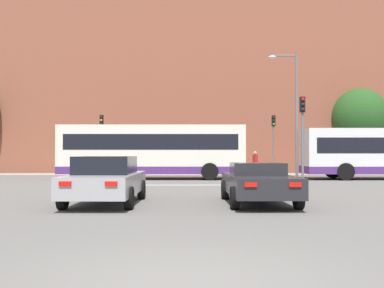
{
  "coord_description": "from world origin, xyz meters",
  "views": [
    {
      "loc": [
        0.05,
        -5.88,
        1.55
      ],
      "look_at": [
        0.24,
        23.56,
        2.12
      ],
      "focal_mm": 45.0,
      "sensor_mm": 36.0,
      "label": 1
    }
  ],
  "objects_px": {
    "car_saloon_left": "(106,180)",
    "street_lamp_junction": "(292,103)",
    "traffic_light_near_right": "(303,125)",
    "traffic_light_far_left": "(101,135)",
    "pedestrian_waiting": "(303,160)",
    "pedestrian_walking_west": "(255,161)",
    "bus_crossing_lead": "(152,150)",
    "traffic_light_far_right": "(274,135)",
    "pedestrian_walking_east": "(327,162)",
    "car_roadster_right": "(258,183)"
  },
  "relations": [
    {
      "from": "street_lamp_junction",
      "to": "pedestrian_walking_east",
      "type": "distance_m",
      "value": 9.01
    },
    {
      "from": "traffic_light_near_right",
      "to": "street_lamp_junction",
      "type": "bearing_deg",
      "value": 84.34
    },
    {
      "from": "street_lamp_junction",
      "to": "pedestrian_waiting",
      "type": "distance_m",
      "value": 8.18
    },
    {
      "from": "street_lamp_junction",
      "to": "bus_crossing_lead",
      "type": "bearing_deg",
      "value": -178.35
    },
    {
      "from": "traffic_light_far_right",
      "to": "car_saloon_left",
      "type": "bearing_deg",
      "value": -113.08
    },
    {
      "from": "pedestrian_walking_west",
      "to": "pedestrian_waiting",
      "type": "bearing_deg",
      "value": 83.51
    },
    {
      "from": "car_saloon_left",
      "to": "traffic_light_near_right",
      "type": "bearing_deg",
      "value": 50.45
    },
    {
      "from": "pedestrian_walking_east",
      "to": "pedestrian_walking_west",
      "type": "distance_m",
      "value": 5.74
    },
    {
      "from": "pedestrian_waiting",
      "to": "pedestrian_walking_west",
      "type": "height_order",
      "value": "pedestrian_waiting"
    },
    {
      "from": "car_roadster_right",
      "to": "traffic_light_far_right",
      "type": "bearing_deg",
      "value": 77.9
    },
    {
      "from": "bus_crossing_lead",
      "to": "traffic_light_near_right",
      "type": "xyz_separation_m",
      "value": [
        8.03,
        -4.34,
        1.25
      ]
    },
    {
      "from": "traffic_light_far_left",
      "to": "pedestrian_walking_west",
      "type": "xyz_separation_m",
      "value": [
        11.28,
        -0.28,
        -1.93
      ]
    },
    {
      "from": "traffic_light_near_right",
      "to": "traffic_light_far_left",
      "type": "xyz_separation_m",
      "value": [
        -12.26,
        10.77,
        -0.05
      ]
    },
    {
      "from": "street_lamp_junction",
      "to": "traffic_light_near_right",
      "type": "bearing_deg",
      "value": -95.66
    },
    {
      "from": "pedestrian_waiting",
      "to": "pedestrian_walking_east",
      "type": "distance_m",
      "value": 1.87
    },
    {
      "from": "traffic_light_far_left",
      "to": "pedestrian_walking_west",
      "type": "relative_size",
      "value": 2.58
    },
    {
      "from": "car_roadster_right",
      "to": "traffic_light_near_right",
      "type": "xyz_separation_m",
      "value": [
        3.71,
        9.79,
        2.33
      ]
    },
    {
      "from": "bus_crossing_lead",
      "to": "street_lamp_junction",
      "type": "relative_size",
      "value": 1.43
    },
    {
      "from": "car_saloon_left",
      "to": "pedestrian_waiting",
      "type": "bearing_deg",
      "value": 63.38
    },
    {
      "from": "car_roadster_right",
      "to": "bus_crossing_lead",
      "type": "height_order",
      "value": "bus_crossing_lead"
    },
    {
      "from": "car_roadster_right",
      "to": "traffic_light_far_right",
      "type": "height_order",
      "value": "traffic_light_far_right"
    },
    {
      "from": "traffic_light_far_left",
      "to": "pedestrian_walking_east",
      "type": "relative_size",
      "value": 2.73
    },
    {
      "from": "bus_crossing_lead",
      "to": "traffic_light_far_left",
      "type": "bearing_deg",
      "value": -146.62
    },
    {
      "from": "traffic_light_far_left",
      "to": "pedestrian_walking_east",
      "type": "height_order",
      "value": "traffic_light_far_left"
    },
    {
      "from": "car_saloon_left",
      "to": "street_lamp_junction",
      "type": "relative_size",
      "value": 0.64
    },
    {
      "from": "street_lamp_junction",
      "to": "pedestrian_waiting",
      "type": "bearing_deg",
      "value": 71.67
    },
    {
      "from": "traffic_light_far_right",
      "to": "traffic_light_far_left",
      "type": "height_order",
      "value": "traffic_light_far_left"
    },
    {
      "from": "traffic_light_near_right",
      "to": "street_lamp_junction",
      "type": "height_order",
      "value": "street_lamp_junction"
    },
    {
      "from": "traffic_light_near_right",
      "to": "car_roadster_right",
      "type": "bearing_deg",
      "value": -110.73
    },
    {
      "from": "street_lamp_junction",
      "to": "pedestrian_walking_east",
      "type": "relative_size",
      "value": 4.78
    },
    {
      "from": "car_roadster_right",
      "to": "bus_crossing_lead",
      "type": "bearing_deg",
      "value": 106.24
    },
    {
      "from": "traffic_light_far_right",
      "to": "street_lamp_junction",
      "type": "bearing_deg",
      "value": -89.75
    },
    {
      "from": "bus_crossing_lead",
      "to": "pedestrian_walking_west",
      "type": "distance_m",
      "value": 9.37
    },
    {
      "from": "car_saloon_left",
      "to": "street_lamp_junction",
      "type": "height_order",
      "value": "street_lamp_junction"
    },
    {
      "from": "traffic_light_near_right",
      "to": "street_lamp_junction",
      "type": "distance_m",
      "value": 4.89
    },
    {
      "from": "car_saloon_left",
      "to": "car_roadster_right",
      "type": "height_order",
      "value": "car_saloon_left"
    },
    {
      "from": "traffic_light_near_right",
      "to": "street_lamp_junction",
      "type": "xyz_separation_m",
      "value": [
        0.45,
        4.59,
        1.63
      ]
    },
    {
      "from": "car_roadster_right",
      "to": "pedestrian_walking_west",
      "type": "bearing_deg",
      "value": 81.59
    },
    {
      "from": "car_saloon_left",
      "to": "traffic_light_far_left",
      "type": "distance_m",
      "value": 21.07
    },
    {
      "from": "street_lamp_junction",
      "to": "pedestrian_walking_east",
      "type": "bearing_deg",
      "value": 59.47
    },
    {
      "from": "pedestrian_walking_east",
      "to": "car_saloon_left",
      "type": "bearing_deg",
      "value": -67.34
    },
    {
      "from": "car_roadster_right",
      "to": "pedestrian_walking_west",
      "type": "relative_size",
      "value": 2.88
    },
    {
      "from": "street_lamp_junction",
      "to": "pedestrian_waiting",
      "type": "relative_size",
      "value": 4.42
    },
    {
      "from": "traffic_light_far_right",
      "to": "street_lamp_junction",
      "type": "height_order",
      "value": "street_lamp_junction"
    },
    {
      "from": "pedestrian_walking_east",
      "to": "street_lamp_junction",
      "type": "bearing_deg",
      "value": -66.71
    },
    {
      "from": "car_saloon_left",
      "to": "pedestrian_walking_east",
      "type": "relative_size",
      "value": 3.08
    },
    {
      "from": "pedestrian_waiting",
      "to": "pedestrian_walking_east",
      "type": "xyz_separation_m",
      "value": [
        1.87,
        0.1,
        -0.09
      ]
    },
    {
      "from": "pedestrian_walking_west",
      "to": "bus_crossing_lead",
      "type": "bearing_deg",
      "value": -71.55
    },
    {
      "from": "car_saloon_left",
      "to": "traffic_light_near_right",
      "type": "distance_m",
      "value": 13.1
    },
    {
      "from": "traffic_light_far_right",
      "to": "pedestrian_walking_west",
      "type": "distance_m",
      "value": 2.41
    }
  ]
}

